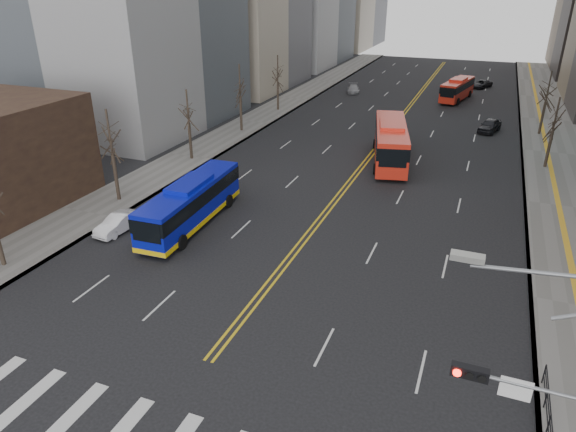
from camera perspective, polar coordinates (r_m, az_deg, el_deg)
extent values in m
cube|color=slate|center=(58.73, 27.82, 6.15)|extent=(7.00, 130.00, 0.15)
cube|color=slate|center=(64.16, -3.98, 10.38)|extent=(5.00, 130.00, 0.15)
cube|color=silver|center=(25.41, -27.18, -17.88)|extent=(0.70, 4.00, 0.01)
cube|color=silver|center=(23.97, -23.12, -19.92)|extent=(0.70, 4.00, 0.01)
cube|color=gold|center=(68.78, 12.36, 10.81)|extent=(0.15, 100.00, 0.01)
cube|color=gold|center=(68.72, 12.69, 10.77)|extent=(0.15, 100.00, 0.01)
cylinder|color=gray|center=(17.03, 26.33, -16.92)|extent=(4.50, 0.12, 0.12)
cube|color=black|center=(16.84, 19.54, -16.04)|extent=(1.10, 0.28, 0.38)
cylinder|color=#FF190C|center=(16.71, 18.27, -16.20)|extent=(0.24, 0.08, 0.24)
cylinder|color=black|center=(16.72, 19.50, -16.39)|extent=(0.24, 0.08, 0.24)
cylinder|color=black|center=(16.73, 20.74, -16.56)|extent=(0.24, 0.08, 0.24)
cube|color=white|center=(17.07, 23.96, -17.16)|extent=(0.90, 0.06, 0.70)
cube|color=#999993|center=(14.72, 19.32, -4.35)|extent=(0.90, 0.35, 0.18)
cube|color=black|center=(23.04, 27.20, -19.10)|extent=(0.04, 6.00, 0.04)
cylinder|color=black|center=(23.37, 26.95, -20.00)|extent=(0.06, 0.06, 1.00)
cylinder|color=black|center=(24.48, 26.75, -17.60)|extent=(0.06, 0.06, 1.00)
cylinder|color=black|center=(25.64, 26.57, -15.42)|extent=(0.06, 0.06, 1.00)
cylinder|color=#2D241C|center=(42.38, -18.56, 4.03)|extent=(0.28, 0.28, 3.90)
cylinder|color=#2D241C|center=(50.81, -10.79, 8.10)|extent=(0.28, 0.28, 3.60)
cylinder|color=#2D241C|center=(60.00, -5.24, 11.21)|extent=(0.28, 0.28, 4.00)
cylinder|color=#2D241C|center=(69.77, -1.13, 13.16)|extent=(0.28, 0.28, 3.80)
cylinder|color=#2D241C|center=(53.32, 26.96, 6.55)|extent=(0.28, 0.28, 3.50)
cylinder|color=#2D241C|center=(64.87, 26.39, 9.68)|extent=(0.28, 0.28, 3.75)
cube|color=#0C15BA|center=(37.02, -10.71, 1.46)|extent=(2.84, 11.32, 2.64)
cube|color=black|center=(36.81, -10.77, 2.23)|extent=(2.90, 11.34, 0.96)
cube|color=#0C15BA|center=(36.48, -10.88, 3.51)|extent=(2.04, 4.01, 0.40)
cube|color=yellow|center=(37.47, -10.57, -0.11)|extent=(2.90, 11.34, 0.35)
cylinder|color=black|center=(35.35, -15.01, -2.25)|extent=(0.34, 1.01, 1.00)
cylinder|color=black|center=(34.19, -11.73, -2.87)|extent=(0.34, 1.01, 1.00)
cylinder|color=black|center=(40.88, -9.60, 2.07)|extent=(0.34, 1.01, 1.00)
cylinder|color=black|center=(39.87, -6.63, 1.66)|extent=(0.34, 1.01, 1.00)
cube|color=red|center=(50.37, 11.32, 8.08)|extent=(5.42, 12.46, 3.18)
cube|color=black|center=(50.21, 11.38, 8.73)|extent=(5.48, 12.49, 1.13)
cube|color=red|center=(49.92, 11.48, 9.94)|extent=(3.11, 4.64, 0.40)
cylinder|color=black|center=(47.07, 9.64, 5.17)|extent=(0.52, 1.04, 1.00)
cylinder|color=black|center=(47.22, 12.99, 4.94)|extent=(0.52, 1.04, 1.00)
cylinder|color=black|center=(54.46, 9.61, 7.90)|extent=(0.52, 1.04, 1.00)
cylinder|color=black|center=(54.59, 12.53, 7.69)|extent=(0.52, 1.04, 1.00)
cube|color=red|center=(79.91, 18.29, 13.24)|extent=(4.03, 9.97, 2.48)
cube|color=black|center=(79.81, 18.34, 13.60)|extent=(4.09, 10.00, 0.91)
cube|color=red|center=(79.67, 18.42, 14.18)|extent=(2.39, 3.68, 0.40)
cylinder|color=black|center=(77.45, 16.75, 12.27)|extent=(0.49, 1.04, 1.00)
cylinder|color=black|center=(76.89, 18.34, 11.98)|extent=(0.49, 1.04, 1.00)
cylinder|color=black|center=(83.34, 18.04, 12.95)|extent=(0.49, 1.04, 1.00)
cylinder|color=black|center=(82.82, 19.54, 12.67)|extent=(0.49, 1.04, 1.00)
imported|color=white|center=(37.63, -18.31, -0.76)|extent=(1.64, 3.90, 1.25)
imported|color=black|center=(64.23, 21.51, 9.35)|extent=(2.83, 4.63, 1.47)
imported|color=gray|center=(82.23, 7.25, 13.86)|extent=(2.73, 4.44, 1.20)
imported|color=black|center=(90.89, 20.68, 13.56)|extent=(3.66, 4.82, 1.22)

